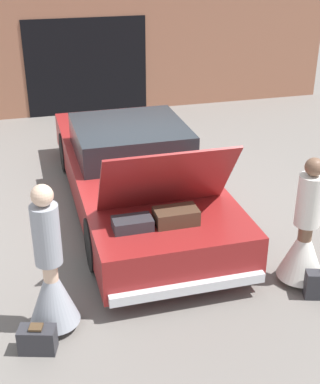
{
  "coord_description": "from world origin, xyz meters",
  "views": [
    {
      "loc": [
        -1.62,
        -7.42,
        3.92
      ],
      "look_at": [
        0.0,
        -1.47,
        0.91
      ],
      "focal_mm": 50.0,
      "sensor_mm": 36.0,
      "label": 1
    }
  ],
  "objects_px": {
    "person_right": "(304,239)",
    "person_left": "(51,279)",
    "car": "(135,171)",
    "suitcase_beside_left_person": "(38,339)"
  },
  "relations": [
    {
      "from": "person_left",
      "to": "suitcase_beside_left_person",
      "type": "bearing_deg",
      "value": -17.28
    },
    {
      "from": "person_right",
      "to": "suitcase_beside_left_person",
      "type": "height_order",
      "value": "person_right"
    },
    {
      "from": "person_left",
      "to": "suitcase_beside_left_person",
      "type": "relative_size",
      "value": 4.1
    },
    {
      "from": "car",
      "to": "suitcase_beside_left_person",
      "type": "relative_size",
      "value": 12.93
    },
    {
      "from": "car",
      "to": "person_right",
      "type": "relative_size",
      "value": 3.3
    },
    {
      "from": "person_right",
      "to": "person_left",
      "type": "bearing_deg",
      "value": 92.16
    },
    {
      "from": "car",
      "to": "person_left",
      "type": "relative_size",
      "value": 3.15
    },
    {
      "from": "car",
      "to": "person_left",
      "type": "height_order",
      "value": "person_left"
    },
    {
      "from": "person_right",
      "to": "car",
      "type": "bearing_deg",
      "value": 31.13
    },
    {
      "from": "person_left",
      "to": "person_right",
      "type": "distance_m",
      "value": 3.01
    }
  ]
}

